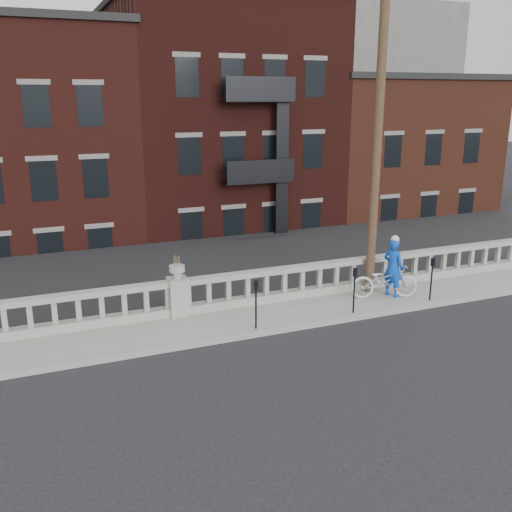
{
  "coord_description": "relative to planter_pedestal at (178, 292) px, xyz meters",
  "views": [
    {
      "loc": [
        -3.76,
        -11.09,
        6.23
      ],
      "look_at": [
        2.1,
        3.2,
        1.87
      ],
      "focal_mm": 40.0,
      "sensor_mm": 36.0,
      "label": 1
    }
  ],
  "objects": [
    {
      "name": "parking_meter_c",
      "position": [
        4.72,
        -1.8,
        0.17
      ],
      "size": [
        0.1,
        0.09,
        1.36
      ],
      "color": "black",
      "rests_on": "sidewalk"
    },
    {
      "name": "planter_pedestal",
      "position": [
        0.0,
        0.0,
        0.0
      ],
      "size": [
        0.55,
        0.55,
        1.76
      ],
      "color": "gray",
      "rests_on": "sidewalk"
    },
    {
      "name": "bicycle",
      "position": [
        6.29,
        -1.03,
        -0.14
      ],
      "size": [
        2.19,
        1.31,
        1.09
      ],
      "primitive_type": "imported",
      "rotation": [
        0.0,
        0.0,
        1.27
      ],
      "color": "silver",
      "rests_on": "sidewalk"
    },
    {
      "name": "parking_meter_b",
      "position": [
        1.67,
        -1.8,
        0.17
      ],
      "size": [
        0.1,
        0.09,
        1.36
      ],
      "color": "black",
      "rests_on": "sidewalk"
    },
    {
      "name": "sidewalk",
      "position": [
        0.0,
        -0.95,
        -0.76
      ],
      "size": [
        32.0,
        2.2,
        0.15
      ],
      "primitive_type": "cube",
      "color": "gray",
      "rests_on": "ground"
    },
    {
      "name": "cyclist",
      "position": [
        6.61,
        -0.99,
        0.24
      ],
      "size": [
        0.68,
        0.79,
        1.84
      ],
      "primitive_type": "imported",
      "rotation": [
        0.0,
        0.0,
        1.99
      ],
      "color": "blue",
      "rests_on": "sidewalk"
    },
    {
      "name": "lower_level",
      "position": [
        0.56,
        19.09,
        1.8
      ],
      "size": [
        80.0,
        44.0,
        20.8
      ],
      "color": "#605E59",
      "rests_on": "ground"
    },
    {
      "name": "utility_pole",
      "position": [
        6.2,
        -0.35,
        4.41
      ],
      "size": [
        1.6,
        0.28,
        10.0
      ],
      "color": "#422D1E",
      "rests_on": "sidewalk"
    },
    {
      "name": "balustrade",
      "position": [
        0.0,
        0.0,
        -0.19
      ],
      "size": [
        28.0,
        0.34,
        1.03
      ],
      "color": "gray",
      "rests_on": "sidewalk"
    },
    {
      "name": "ground",
      "position": [
        0.0,
        -3.95,
        -0.83
      ],
      "size": [
        120.0,
        120.0,
        0.0
      ],
      "primitive_type": "plane",
      "color": "black",
      "rests_on": "ground"
    },
    {
      "name": "parking_meter_d",
      "position": [
        7.45,
        -1.8,
        0.17
      ],
      "size": [
        0.1,
        0.09,
        1.36
      ],
      "color": "black",
      "rests_on": "sidewalk"
    }
  ]
}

